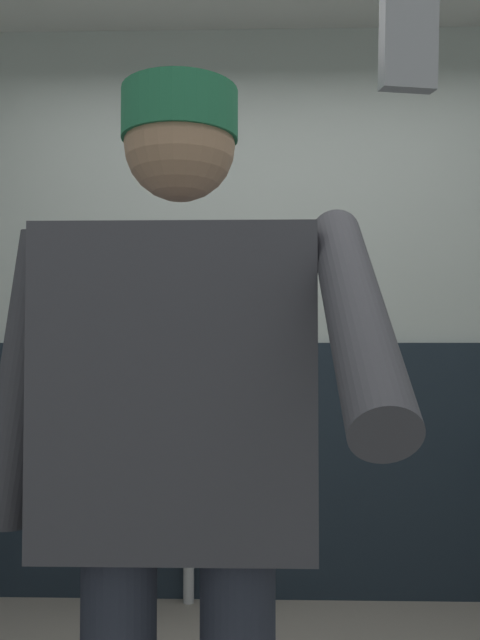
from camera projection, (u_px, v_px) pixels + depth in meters
name	position (u px, v px, depth m)	size (l,w,h in m)	color
wall_back	(267.00, 309.00, 3.06)	(4.48, 0.12, 2.70)	silver
wainscot_band_back	(268.00, 470.00, 2.96)	(3.88, 0.03, 1.19)	#19232D
urinal_solo	(187.00, 434.00, 2.83)	(0.40, 0.34, 1.24)	white
person	(178.00, 452.00, 1.17)	(0.71, 0.60, 1.66)	#2D3342
cell_phone	(408.00, 39.00, 0.68)	(0.06, 0.02, 0.11)	#A5A8B2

